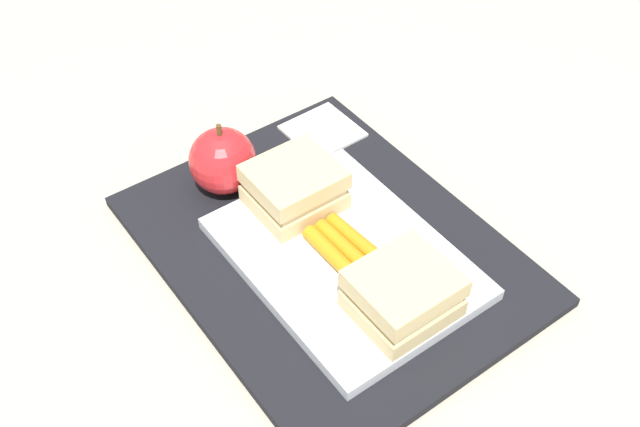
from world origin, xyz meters
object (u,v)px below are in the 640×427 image
object	(u,v)px
sandwich_half_right	(294,187)
apple	(223,161)
paper_napkin	(323,131)
carrot_sticks_bundle	(345,248)
food_tray	(344,258)
sandwich_half_left	(403,293)

from	to	relation	value
sandwich_half_right	apple	size ratio (longest dim) A/B	1.04
paper_napkin	sandwich_half_right	bearing A→B (deg)	131.43
carrot_sticks_bundle	food_tray	bearing A→B (deg)	68.49
food_tray	apple	xyz separation A→B (m)	(0.15, 0.03, 0.03)
apple	paper_napkin	world-z (taller)	apple
food_tray	sandwich_half_right	distance (m)	0.08
food_tray	apple	bearing A→B (deg)	13.03
carrot_sticks_bundle	sandwich_half_left	bearing A→B (deg)	179.89
sandwich_half_right	carrot_sticks_bundle	xyz separation A→B (m)	(-0.08, -0.00, -0.01)
food_tray	paper_napkin	world-z (taller)	food_tray
sandwich_half_left	carrot_sticks_bundle	world-z (taller)	sandwich_half_left
food_tray	paper_napkin	size ratio (longest dim) A/B	3.29
food_tray	sandwich_half_left	size ratio (longest dim) A/B	2.88
food_tray	paper_napkin	bearing A→B (deg)	-30.15
carrot_sticks_bundle	sandwich_half_right	bearing A→B (deg)	0.11
sandwich_half_left	paper_napkin	size ratio (longest dim) A/B	1.14
sandwich_half_right	paper_napkin	distance (m)	0.13
food_tray	sandwich_half_left	distance (m)	0.08
food_tray	carrot_sticks_bundle	world-z (taller)	carrot_sticks_bundle
carrot_sticks_bundle	paper_napkin	size ratio (longest dim) A/B	1.12
food_tray	carrot_sticks_bundle	distance (m)	0.01
food_tray	apple	world-z (taller)	apple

